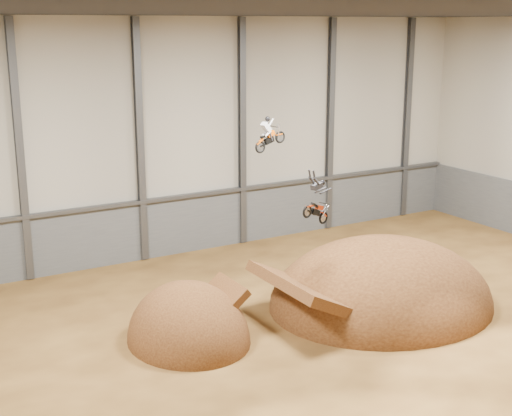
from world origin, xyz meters
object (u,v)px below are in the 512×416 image
Objects in this scene: takeoff_ramp at (189,340)px; landing_ramp at (381,305)px; fmx_rider_a at (272,130)px; fmx_rider_b at (314,198)px.

landing_ramp is (10.03, -1.07, 0.00)m from takeoff_ramp.
landing_ramp is 10.23m from fmx_rider_a.
fmx_rider_b is (-0.17, -3.92, -2.52)m from fmx_rider_a.
takeoff_ramp is 2.50× the size of fmx_rider_b.
landing_ramp is 4.72× the size of fmx_rider_b.
fmx_rider_b reaches higher than landing_ramp.
fmx_rider_b is at bearing -13.62° from takeoff_ramp.
fmx_rider_b is (-4.39, -0.30, 6.07)m from landing_ramp.
fmx_rider_b is at bearing -100.47° from fmx_rider_a.
landing_ramp is 7.50m from fmx_rider_b.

